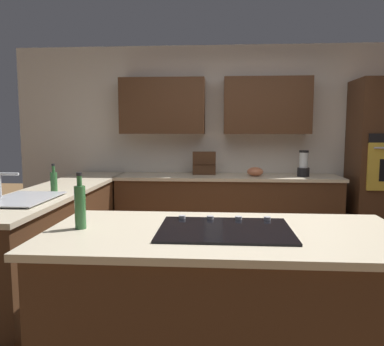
{
  "coord_description": "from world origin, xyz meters",
  "views": [
    {
      "loc": [
        0.21,
        3.13,
        1.48
      ],
      "look_at": [
        0.51,
        -1.15,
        0.99
      ],
      "focal_mm": 35.55,
      "sensor_mm": 36.0,
      "label": 1
    }
  ],
  "objects_px": {
    "mixing_bowl": "(255,172)",
    "blender": "(304,165)",
    "oil_bottle": "(80,206)",
    "sink_unit": "(22,198)",
    "spice_rack": "(204,163)",
    "dish_soap_bottle": "(54,181)",
    "cooktop": "(225,229)"
  },
  "relations": [
    {
      "from": "spice_rack",
      "to": "dish_soap_bottle",
      "type": "xyz_separation_m",
      "value": [
        1.37,
        1.47,
        -0.05
      ]
    },
    {
      "from": "spice_rack",
      "to": "dish_soap_bottle",
      "type": "relative_size",
      "value": 1.14
    },
    {
      "from": "spice_rack",
      "to": "dish_soap_bottle",
      "type": "distance_m",
      "value": 2.01
    },
    {
      "from": "mixing_bowl",
      "to": "oil_bottle",
      "type": "relative_size",
      "value": 0.61
    },
    {
      "from": "blender",
      "to": "oil_bottle",
      "type": "bearing_deg",
      "value": 55.15
    },
    {
      "from": "mixing_bowl",
      "to": "spice_rack",
      "type": "bearing_deg",
      "value": -9.31
    },
    {
      "from": "mixing_bowl",
      "to": "sink_unit",
      "type": "bearing_deg",
      "value": 41.56
    },
    {
      "from": "spice_rack",
      "to": "oil_bottle",
      "type": "bearing_deg",
      "value": 77.46
    },
    {
      "from": "mixing_bowl",
      "to": "blender",
      "type": "bearing_deg",
      "value": -180.0
    },
    {
      "from": "cooktop",
      "to": "oil_bottle",
      "type": "xyz_separation_m",
      "value": [
        0.85,
        0.01,
        0.13
      ]
    },
    {
      "from": "blender",
      "to": "spice_rack",
      "type": "distance_m",
      "value": 1.25
    },
    {
      "from": "mixing_bowl",
      "to": "dish_soap_bottle",
      "type": "height_order",
      "value": "dish_soap_bottle"
    },
    {
      "from": "sink_unit",
      "to": "oil_bottle",
      "type": "distance_m",
      "value": 1.17
    },
    {
      "from": "spice_rack",
      "to": "sink_unit",
      "type": "bearing_deg",
      "value": 53.76
    },
    {
      "from": "sink_unit",
      "to": "cooktop",
      "type": "height_order",
      "value": "sink_unit"
    },
    {
      "from": "blender",
      "to": "spice_rack",
      "type": "xyz_separation_m",
      "value": [
        1.25,
        -0.11,
        0.01
      ]
    },
    {
      "from": "cooktop",
      "to": "dish_soap_bottle",
      "type": "relative_size",
      "value": 2.89
    },
    {
      "from": "dish_soap_bottle",
      "to": "mixing_bowl",
      "type": "bearing_deg",
      "value": -146.0
    },
    {
      "from": "sink_unit",
      "to": "spice_rack",
      "type": "distance_m",
      "value": 2.42
    },
    {
      "from": "sink_unit",
      "to": "dish_soap_bottle",
      "type": "height_order",
      "value": "dish_soap_bottle"
    },
    {
      "from": "cooktop",
      "to": "spice_rack",
      "type": "distance_m",
      "value": 2.79
    },
    {
      "from": "oil_bottle",
      "to": "sink_unit",
      "type": "bearing_deg",
      "value": -46.33
    },
    {
      "from": "sink_unit",
      "to": "oil_bottle",
      "type": "height_order",
      "value": "oil_bottle"
    },
    {
      "from": "mixing_bowl",
      "to": "oil_bottle",
      "type": "distance_m",
      "value": 2.97
    },
    {
      "from": "mixing_bowl",
      "to": "oil_bottle",
      "type": "bearing_deg",
      "value": 64.68
    },
    {
      "from": "blender",
      "to": "dish_soap_bottle",
      "type": "relative_size",
      "value": 1.24
    },
    {
      "from": "cooktop",
      "to": "blender",
      "type": "relative_size",
      "value": 2.32
    },
    {
      "from": "mixing_bowl",
      "to": "dish_soap_bottle",
      "type": "relative_size",
      "value": 0.78
    },
    {
      "from": "mixing_bowl",
      "to": "oil_bottle",
      "type": "xyz_separation_m",
      "value": [
        1.27,
        2.69,
        0.08
      ]
    },
    {
      "from": "blender",
      "to": "dish_soap_bottle",
      "type": "bearing_deg",
      "value": 27.48
    },
    {
      "from": "blender",
      "to": "spice_rack",
      "type": "bearing_deg",
      "value": -4.87
    },
    {
      "from": "blender",
      "to": "dish_soap_bottle",
      "type": "height_order",
      "value": "blender"
    }
  ]
}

